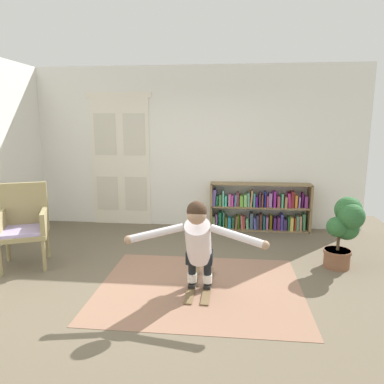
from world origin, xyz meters
The scene contains 9 objects.
ground_plane centered at (0.00, 0.00, 0.00)m, with size 7.20×7.20×0.00m, color brown.
back_wall centered at (0.00, 2.60, 1.45)m, with size 6.00×0.10×2.90m, color silver.
double_door centered at (-1.41, 2.54, 1.23)m, with size 1.22×0.05×2.45m.
rug centered at (0.29, -0.05, 0.00)m, with size 2.37×1.92×0.01m, color #8B6550.
bookshelf centered at (1.15, 2.39, 0.37)m, with size 1.77×0.30×0.85m.
wicker_chair centered at (-2.14, 0.44, 0.58)m, with size 0.79×0.79×1.10m.
potted_plant centered at (2.14, 0.77, 0.58)m, with size 0.47×0.47×0.95m.
skis_pair centered at (0.29, -0.01, 0.02)m, with size 0.28×0.88×0.07m.
person_skier centered at (0.29, -0.24, 0.65)m, with size 1.47×0.63×1.05m.
Camera 1 is at (0.61, -3.95, 1.92)m, focal length 33.57 mm.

